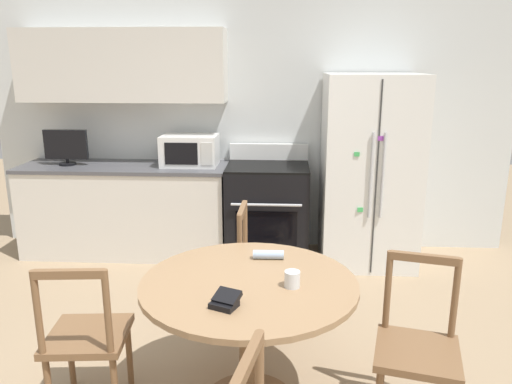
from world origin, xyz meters
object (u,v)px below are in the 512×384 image
object	(u,v)px
dining_chair_left	(86,338)
countertop_tv	(66,146)
oven_range	(268,211)
candle_glass	(292,280)
microwave	(190,150)
dining_chair_right	(417,349)
dining_chair_far	(265,270)
refrigerator	(369,171)
wallet	(226,301)

from	to	relation	value
dining_chair_left	countertop_tv	bearing A→B (deg)	109.47
oven_range	dining_chair_left	xyz separation A→B (m)	(-0.90, -2.30, -0.03)
dining_chair_left	candle_glass	bearing A→B (deg)	-4.28
microwave	countertop_tv	distance (m)	1.20
dining_chair_right	dining_chair_far	xyz separation A→B (m)	(-0.83, 0.96, 0.00)
microwave	oven_range	bearing A→B (deg)	-4.15
refrigerator	candle_glass	size ratio (longest dim) A/B	20.73
microwave	wallet	bearing A→B (deg)	-75.95
countertop_tv	wallet	distance (m)	3.13
dining_chair_left	oven_range	bearing A→B (deg)	63.56
microwave	countertop_tv	bearing A→B (deg)	-177.45
oven_range	dining_chair_left	world-z (taller)	oven_range
countertop_tv	dining_chair_far	xyz separation A→B (m)	(1.98, -1.36, -0.65)
dining_chair_far	refrigerator	bearing A→B (deg)	146.08
wallet	refrigerator	bearing A→B (deg)	66.64
countertop_tv	dining_chair_far	world-z (taller)	countertop_tv
candle_glass	dining_chair_far	bearing A→B (deg)	100.71
microwave	dining_chair_left	bearing A→B (deg)	-93.52
dining_chair_right	dining_chair_left	bearing A→B (deg)	13.44
oven_range	dining_chair_right	world-z (taller)	oven_range
dining_chair_right	wallet	xyz separation A→B (m)	(-0.97, -0.20, 0.35)
candle_glass	dining_chair_left	bearing A→B (deg)	-179.20
dining_chair_far	candle_glass	bearing A→B (deg)	12.18
refrigerator	microwave	xyz separation A→B (m)	(-1.71, 0.11, 0.16)
microwave	candle_glass	xyz separation A→B (m)	(0.96, -2.34, -0.25)
refrigerator	dining_chair_left	size ratio (longest dim) A/B	1.97
countertop_tv	wallet	world-z (taller)	countertop_tv
countertop_tv	wallet	size ratio (longest dim) A/B	2.55
wallet	microwave	bearing A→B (deg)	104.05
refrigerator	candle_glass	bearing A→B (deg)	-108.43
countertop_tv	dining_chair_right	world-z (taller)	countertop_tv
oven_range	dining_chair_left	distance (m)	2.47
dining_chair_right	dining_chair_far	size ratio (longest dim) A/B	1.00
oven_range	dining_chair_right	distance (m)	2.47
candle_glass	microwave	bearing A→B (deg)	112.31
oven_range	dining_chair_left	bearing A→B (deg)	-111.36
refrigerator	microwave	size ratio (longest dim) A/B	3.33
countertop_tv	dining_chair_right	xyz separation A→B (m)	(2.82, -2.32, -0.65)
dining_chair_left	dining_chair_right	distance (m)	1.76
dining_chair_left	dining_chair_right	world-z (taller)	same
countertop_tv	wallet	xyz separation A→B (m)	(1.84, -2.52, -0.30)
refrigerator	oven_range	size ratio (longest dim) A/B	1.64
countertop_tv	dining_chair_left	xyz separation A→B (m)	(1.05, -2.31, -0.65)
refrigerator	microwave	distance (m)	1.72
refrigerator	dining_chair_right	xyz separation A→B (m)	(-0.09, -2.26, -0.45)
countertop_tv	wallet	bearing A→B (deg)	-53.82
refrigerator	dining_chair_far	size ratio (longest dim) A/B	1.97
wallet	oven_range	bearing A→B (deg)	87.43
dining_chair_left	wallet	bearing A→B (deg)	-20.13
dining_chair_left	dining_chair_right	xyz separation A→B (m)	(1.76, -0.01, 0.00)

